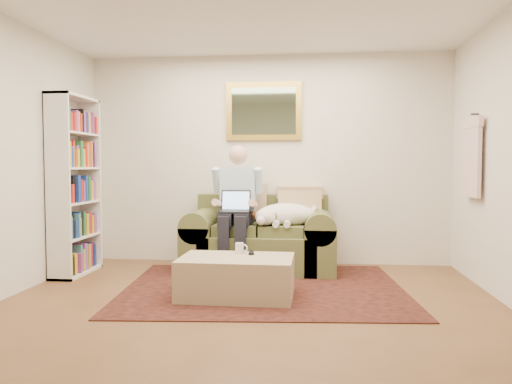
% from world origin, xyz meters
% --- Properties ---
extents(room_shell, '(4.51, 5.00, 2.61)m').
position_xyz_m(room_shell, '(0.00, 0.35, 1.30)').
color(room_shell, brown).
rests_on(room_shell, ground).
extents(rug, '(2.91, 2.41, 0.01)m').
position_xyz_m(rug, '(0.08, 1.15, 0.01)').
color(rug, black).
rests_on(rug, room_shell).
extents(sofa, '(1.74, 0.88, 1.04)m').
position_xyz_m(sofa, '(-0.04, 2.03, 0.30)').
color(sofa, brown).
rests_on(sofa, room_shell).
extents(seated_man, '(0.57, 0.82, 1.46)m').
position_xyz_m(seated_man, '(-0.30, 1.87, 0.73)').
color(seated_man, '#8CB7D8').
rests_on(seated_man, sofa).
extents(laptop, '(0.34, 0.27, 0.24)m').
position_xyz_m(laptop, '(-0.30, 1.80, 0.77)').
color(laptop, black).
rests_on(laptop, seated_man).
extents(sleeping_dog, '(0.71, 0.45, 0.27)m').
position_xyz_m(sleeping_dog, '(0.27, 1.94, 0.66)').
color(sleeping_dog, white).
rests_on(sleeping_dog, sofa).
extents(ottoman, '(1.05, 0.68, 0.38)m').
position_xyz_m(ottoman, '(-0.14, 0.78, 0.19)').
color(ottoman, tan).
rests_on(ottoman, room_shell).
extents(coffee_mug, '(0.08, 0.08, 0.10)m').
position_xyz_m(coffee_mug, '(-0.14, 0.98, 0.43)').
color(coffee_mug, white).
rests_on(coffee_mug, ottoman).
extents(tv_remote, '(0.07, 0.15, 0.02)m').
position_xyz_m(tv_remote, '(-0.02, 0.96, 0.39)').
color(tv_remote, black).
rests_on(tv_remote, ottoman).
extents(bookshelf, '(0.28, 0.80, 2.00)m').
position_xyz_m(bookshelf, '(-2.10, 1.60, 1.00)').
color(bookshelf, white).
rests_on(bookshelf, room_shell).
extents(wall_mirror, '(0.94, 0.04, 0.72)m').
position_xyz_m(wall_mirror, '(-0.04, 2.47, 1.90)').
color(wall_mirror, gold).
rests_on(wall_mirror, room_shell).
extents(hanging_shirt, '(0.06, 0.52, 0.90)m').
position_xyz_m(hanging_shirt, '(2.19, 1.60, 1.35)').
color(hanging_shirt, beige).
rests_on(hanging_shirt, room_shell).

